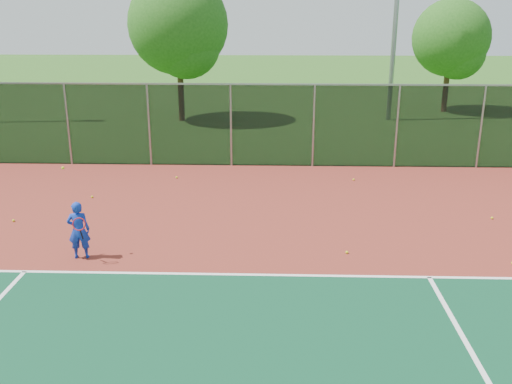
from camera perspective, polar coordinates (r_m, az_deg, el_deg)
ground at (r=10.26m, az=9.98°, el=-15.96°), size 120.00×120.00×0.00m
court_apron at (r=11.95m, az=8.68°, el=-10.54°), size 30.00×20.00×0.02m
fence_back at (r=20.86m, az=5.78°, el=6.69°), size 30.00×0.06×3.03m
tennis_player at (r=13.93m, az=-17.31°, el=-3.64°), size 0.59×0.62×2.21m
practice_ball_1 at (r=17.22m, az=22.53°, el=-2.41°), size 0.07×0.07×0.07m
practice_ball_2 at (r=19.79m, az=-7.94°, el=1.46°), size 0.07×0.07×0.07m
practice_ball_4 at (r=19.64m, az=9.73°, el=1.24°), size 0.07×0.07×0.07m
practice_ball_5 at (r=13.94m, az=9.08°, el=-5.97°), size 0.07×0.07×0.07m
practice_ball_6 at (r=18.34m, az=-16.07°, el=-0.47°), size 0.07×0.07×0.07m
practice_ball_7 at (r=17.08m, az=-23.09°, el=-2.65°), size 0.07×0.07×0.07m
tree_back_left at (r=29.29m, az=-7.60°, el=15.82°), size 4.92×4.92×7.23m
tree_back_mid at (r=33.39m, az=19.08°, el=14.03°), size 4.12×4.12×6.06m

